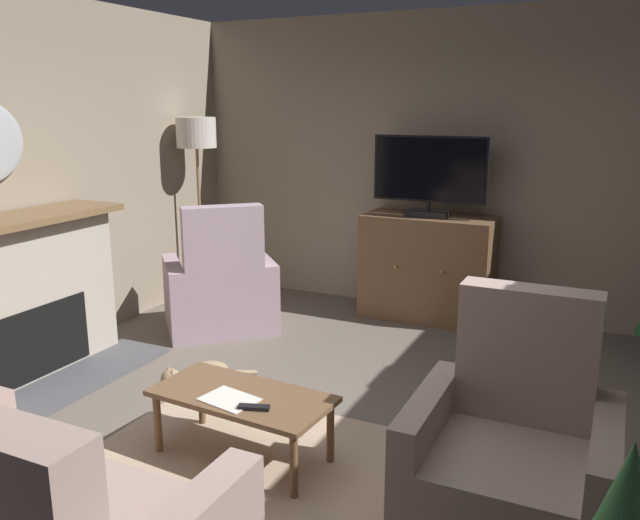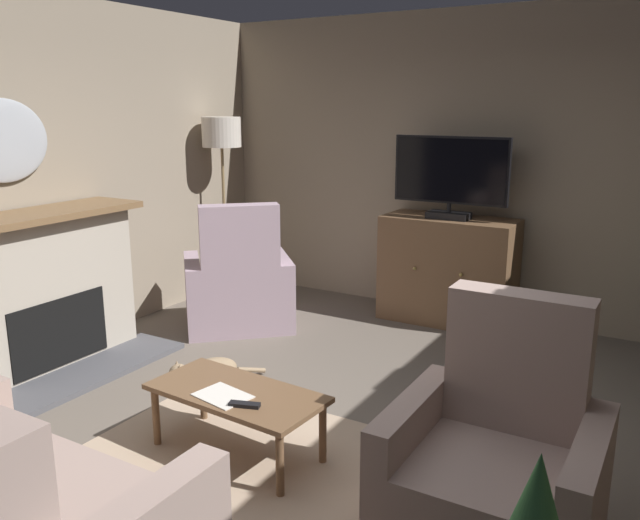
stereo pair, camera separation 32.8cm
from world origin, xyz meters
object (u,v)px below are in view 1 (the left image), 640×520
cat (199,375)px  floor_lamp (197,145)px  coffee_table (242,401)px  television (429,174)px  fireplace (21,303)px  armchair_beside_cabinet (220,291)px  tv_remote (254,407)px  folded_newspaper (229,399)px  armchair_by_fireplace (511,459)px  tv_cabinet (427,270)px

cat → floor_lamp: bearing=124.8°
coffee_table → cat: 1.06m
television → floor_lamp: size_ratio=0.56×
fireplace → armchair_beside_cabinet: 1.68m
fireplace → tv_remote: bearing=-10.4°
fireplace → cat: fireplace is taller
tv_remote → armchair_beside_cabinet: armchair_beside_cabinet is taller
television → cat: size_ratio=1.69×
coffee_table → tv_remote: tv_remote is taller
armchair_beside_cabinet → cat: (0.56, -1.12, -0.26)m
coffee_table → tv_remote: 0.22m
television → armchair_beside_cabinet: size_ratio=0.85×
folded_newspaper → floor_lamp: bearing=138.8°
folded_newspaper → armchair_by_fireplace: armchair_by_fireplace is taller
armchair_beside_cabinet → floor_lamp: 1.60m
television → armchair_by_fireplace: (1.26, -2.81, -1.03)m
television → folded_newspaper: size_ratio=3.48×
television → armchair_by_fireplace: 3.25m
coffee_table → folded_newspaper: folded_newspaper is taller
fireplace → tv_cabinet: (2.28, 2.64, -0.11)m
tv_cabinet → folded_newspaper: bearing=-94.5°
fireplace → floor_lamp: size_ratio=0.91×
coffee_table → folded_newspaper: (-0.02, -0.10, 0.05)m
armchair_by_fireplace → floor_lamp: bearing=145.4°
armchair_beside_cabinet → armchair_by_fireplace: armchair_beside_cabinet is taller
fireplace → floor_lamp: 2.45m
television → armchair_by_fireplace: television is taller
tv_cabinet → coffee_table: (-0.22, -2.91, -0.11)m
fireplace → armchair_by_fireplace: 3.55m
fireplace → armchair_beside_cabinet: bearing=64.9°
folded_newspaper → cat: bearing=146.0°
television → armchair_beside_cabinet: (-1.57, -1.08, -1.01)m
tv_cabinet → television: size_ratio=1.15×
folded_newspaper → floor_lamp: floor_lamp is taller
tv_cabinet → armchair_beside_cabinet: 1.94m
tv_remote → floor_lamp: (-2.23, 2.64, 1.18)m
fireplace → armchair_beside_cabinet: size_ratio=1.38×
tv_cabinet → tv_remote: tv_cabinet is taller
television → armchair_beside_cabinet: 2.16m
fireplace → floor_lamp: bearing=90.3°
coffee_table → tv_remote: bearing=-40.0°
folded_newspaper → cat: (-0.77, 0.76, -0.30)m
armchair_beside_cabinet → cat: armchair_beside_cabinet is taller
tv_cabinet → television: (0.00, -0.05, 0.90)m
tv_cabinet → cat: 2.49m
coffee_table → floor_lamp: 3.47m
tv_cabinet → floor_lamp: (-2.29, -0.41, 1.12)m
cat → armchair_by_fireplace: bearing=-15.1°
tv_cabinet → fireplace: bearing=-130.8°
tv_remote → television: bearing=70.0°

